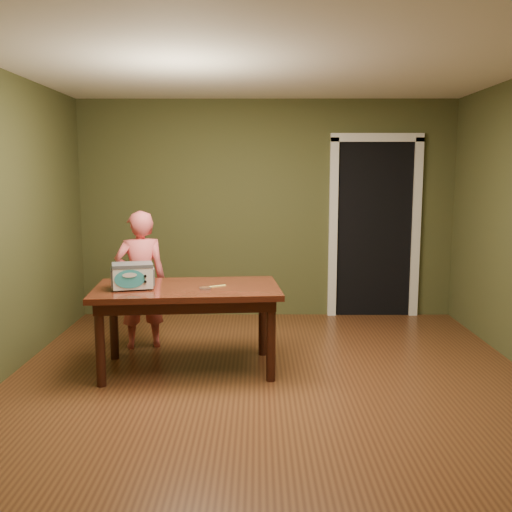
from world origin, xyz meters
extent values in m
plane|color=brown|center=(0.00, 0.00, 0.00)|extent=(5.00, 5.00, 0.00)
cube|color=#414524|center=(0.00, 2.50, 1.30)|extent=(4.50, 0.02, 2.60)
cube|color=#414524|center=(0.00, -2.50, 1.30)|extent=(4.50, 0.02, 2.60)
cube|color=white|center=(0.00, 0.00, 2.60)|extent=(4.50, 5.00, 0.02)
cube|color=black|center=(1.30, 2.80, 1.05)|extent=(0.90, 0.60, 2.10)
cube|color=black|center=(1.30, 2.48, 1.05)|extent=(0.90, 0.02, 2.10)
cube|color=white|center=(0.80, 2.47, 1.05)|extent=(0.10, 0.06, 2.20)
cube|color=white|center=(1.80, 2.47, 1.05)|extent=(0.10, 0.06, 2.20)
cube|color=white|center=(1.30, 2.47, 2.15)|extent=(1.10, 0.06, 0.10)
cube|color=#3E170E|center=(-0.73, 0.51, 0.72)|extent=(1.67, 1.04, 0.05)
cube|color=black|center=(-0.73, 0.51, 0.65)|extent=(1.54, 0.91, 0.10)
cylinder|color=black|center=(-1.39, 0.10, 0.35)|extent=(0.08, 0.08, 0.70)
cylinder|color=black|center=(-1.46, 0.80, 0.35)|extent=(0.08, 0.08, 0.70)
cylinder|color=black|center=(0.00, 0.23, 0.35)|extent=(0.08, 0.08, 0.70)
cylinder|color=black|center=(-0.06, 0.92, 0.35)|extent=(0.08, 0.08, 0.70)
cylinder|color=#4C4F54|center=(-1.29, 0.29, 0.76)|extent=(0.02, 0.02, 0.01)
cylinder|color=#4C4F54|center=(-1.34, 0.47, 0.76)|extent=(0.02, 0.02, 0.01)
cylinder|color=#4C4F54|center=(-1.03, 0.36, 0.76)|extent=(0.02, 0.02, 0.01)
cylinder|color=#4C4F54|center=(-1.07, 0.53, 0.76)|extent=(0.02, 0.02, 0.01)
cube|color=white|center=(-1.18, 0.41, 0.86)|extent=(0.38, 0.31, 0.19)
cube|color=#4C4F54|center=(-1.18, 0.41, 0.96)|extent=(0.39, 0.32, 0.03)
cube|color=#4C4F54|center=(-1.35, 0.37, 0.86)|extent=(0.07, 0.21, 0.15)
cube|color=#4C4F54|center=(-1.01, 0.46, 0.86)|extent=(0.07, 0.21, 0.15)
ellipsoid|color=teal|center=(-1.18, 0.29, 0.86)|extent=(0.24, 0.07, 0.16)
cylinder|color=black|center=(-1.05, 0.32, 0.88)|extent=(0.02, 0.02, 0.02)
cylinder|color=black|center=(-1.05, 0.32, 0.83)|extent=(0.02, 0.02, 0.02)
cylinder|color=silver|center=(-0.56, 0.38, 0.76)|extent=(0.10, 0.10, 0.02)
cylinder|color=#472C17|center=(-0.56, 0.38, 0.77)|extent=(0.09, 0.09, 0.01)
cube|color=#F3EE69|center=(-0.47, 0.51, 0.75)|extent=(0.17, 0.12, 0.01)
imported|color=#E96063|center=(-1.27, 1.17, 0.69)|extent=(0.57, 0.46, 1.37)
camera|label=1|loc=(-0.11, -4.38, 1.73)|focal=40.00mm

